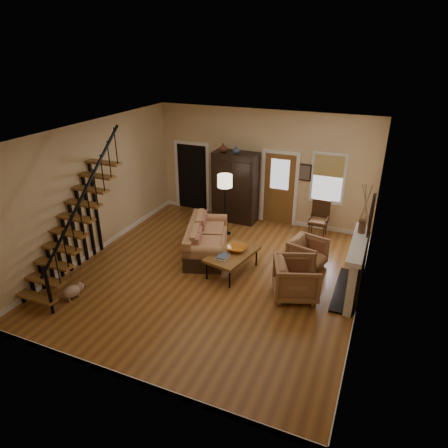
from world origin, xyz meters
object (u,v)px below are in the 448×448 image
at_px(coffee_table, 232,263).
at_px(armchair_right, 307,254).
at_px(side_chair, 319,220).
at_px(armchair_left, 296,279).
at_px(armoire, 235,187).
at_px(floor_lamp, 225,205).
at_px(sofa, 207,239).

bearing_deg(coffee_table, armchair_right, 30.68).
bearing_deg(side_chair, coffee_table, -118.89).
bearing_deg(armchair_left, coffee_table, 56.72).
xyz_separation_m(coffee_table, armchair_left, (1.60, -0.37, 0.17)).
xyz_separation_m(armoire, floor_lamp, (0.11, -1.07, -0.17)).
xyz_separation_m(armchair_left, armchair_right, (-0.03, 1.30, -0.06)).
xyz_separation_m(armchair_left, floor_lamp, (-2.56, 2.19, 0.45)).
height_order(coffee_table, armchair_left, armchair_left).
distance_m(armchair_right, side_chair, 1.76).
height_order(sofa, floor_lamp, floor_lamp).
bearing_deg(coffee_table, sofa, 147.08).
height_order(coffee_table, floor_lamp, floor_lamp).
bearing_deg(floor_lamp, armoire, 95.94).
relative_size(armchair_right, side_chair, 0.79).
height_order(sofa, armchair_right, sofa).
distance_m(sofa, armchair_right, 2.54).
bearing_deg(armoire, side_chair, -4.48).
bearing_deg(sofa, armchair_right, -11.86).
bearing_deg(armchair_left, sofa, 48.57).
bearing_deg(side_chair, floor_lamp, -160.45).
bearing_deg(sofa, side_chair, 21.43).
bearing_deg(floor_lamp, side_chair, 19.55).
bearing_deg(coffee_table, side_chair, 61.11).
relative_size(sofa, armchair_left, 2.28).
distance_m(coffee_table, floor_lamp, 2.15).
xyz_separation_m(sofa, side_chair, (2.44, 2.07, 0.12)).
relative_size(sofa, armchair_right, 2.63).
distance_m(armchair_right, floor_lamp, 2.72).
distance_m(armchair_left, side_chair, 3.06).
height_order(armoire, coffee_table, armoire).
relative_size(coffee_table, armchair_right, 1.67).
xyz_separation_m(sofa, coffee_table, (0.96, -0.62, -0.14)).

